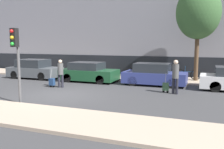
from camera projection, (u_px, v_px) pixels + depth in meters
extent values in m
plane|color=#38383A|center=(61.00, 95.00, 13.01)|extent=(80.00, 80.00, 0.00)
cube|color=tan|center=(7.00, 112.00, 9.54)|extent=(28.00, 2.50, 0.12)
cube|color=tan|center=(110.00, 77.00, 19.49)|extent=(28.00, 3.00, 0.12)
cube|color=slate|center=(126.00, 6.00, 22.34)|extent=(28.00, 3.39, 12.02)
cube|color=black|center=(119.00, 65.00, 21.41)|extent=(27.44, 0.06, 1.60)
cube|color=#4C5156|center=(35.00, 72.00, 19.10)|extent=(3.98, 1.88, 0.70)
cube|color=#23282D|center=(33.00, 63.00, 19.07)|extent=(2.19, 1.66, 0.59)
cylinder|color=black|center=(42.00, 76.00, 17.89)|extent=(0.60, 0.18, 0.60)
cylinder|color=black|center=(55.00, 74.00, 19.47)|extent=(0.60, 0.18, 0.60)
cylinder|color=black|center=(14.00, 75.00, 18.77)|extent=(0.60, 0.18, 0.60)
cylinder|color=black|center=(30.00, 72.00, 20.35)|extent=(0.60, 0.18, 0.60)
cube|color=#194728|center=(89.00, 74.00, 17.43)|extent=(3.93, 1.92, 0.70)
cube|color=#23282D|center=(87.00, 66.00, 17.41)|extent=(2.16, 1.69, 0.51)
cylinder|color=black|center=(100.00, 80.00, 16.22)|extent=(0.60, 0.18, 0.60)
cylinder|color=black|center=(110.00, 76.00, 17.82)|extent=(0.60, 0.18, 0.60)
cylinder|color=black|center=(68.00, 78.00, 17.09)|extent=(0.60, 0.18, 0.60)
cylinder|color=black|center=(80.00, 75.00, 18.69)|extent=(0.60, 0.18, 0.60)
cube|color=navy|center=(155.00, 77.00, 15.93)|extent=(3.97, 1.77, 0.70)
cube|color=#23282D|center=(152.00, 68.00, 15.90)|extent=(2.18, 1.56, 0.56)
cylinder|color=black|center=(172.00, 83.00, 14.78)|extent=(0.60, 0.18, 0.60)
cylinder|color=black|center=(176.00, 80.00, 16.25)|extent=(0.60, 0.18, 0.60)
cylinder|color=black|center=(133.00, 81.00, 15.66)|extent=(0.60, 0.18, 0.60)
cylinder|color=black|center=(139.00, 78.00, 17.12)|extent=(0.60, 0.18, 0.60)
cylinder|color=black|center=(215.00, 87.00, 13.67)|extent=(0.60, 0.18, 0.60)
cylinder|color=black|center=(215.00, 82.00, 15.21)|extent=(0.60, 0.18, 0.60)
cylinder|color=#23232D|center=(59.00, 81.00, 15.14)|extent=(0.15, 0.15, 0.78)
cylinder|color=#23232D|center=(62.00, 81.00, 15.12)|extent=(0.15, 0.15, 0.78)
cylinder|color=#4C4C4C|center=(60.00, 69.00, 15.03)|extent=(0.34, 0.34, 0.68)
sphere|color=beige|center=(60.00, 62.00, 14.98)|extent=(0.22, 0.22, 0.22)
cube|color=navy|center=(52.00, 82.00, 15.19)|extent=(0.32, 0.24, 0.43)
cylinder|color=black|center=(51.00, 86.00, 15.27)|extent=(0.12, 0.03, 0.12)
cylinder|color=black|center=(54.00, 86.00, 15.19)|extent=(0.12, 0.03, 0.12)
cylinder|color=gray|center=(51.00, 74.00, 15.06)|extent=(0.02, 0.19, 0.53)
cylinder|color=#23232D|center=(173.00, 86.00, 13.22)|extent=(0.15, 0.15, 0.84)
cylinder|color=#23232D|center=(177.00, 86.00, 13.09)|extent=(0.15, 0.15, 0.84)
cylinder|color=#4C4C4C|center=(176.00, 71.00, 13.06)|extent=(0.34, 0.34, 0.73)
sphere|color=beige|center=(176.00, 62.00, 13.00)|extent=(0.24, 0.24, 0.24)
cube|color=#335138|center=(166.00, 87.00, 13.52)|extent=(0.32, 0.24, 0.42)
cylinder|color=black|center=(163.00, 91.00, 13.59)|extent=(0.12, 0.03, 0.12)
cylinder|color=black|center=(168.00, 92.00, 13.51)|extent=(0.12, 0.03, 0.12)
cylinder|color=gray|center=(166.00, 78.00, 13.39)|extent=(0.02, 0.19, 0.53)
cylinder|color=#515154|center=(19.00, 66.00, 10.96)|extent=(0.12, 0.12, 3.31)
cube|color=black|center=(14.00, 38.00, 10.64)|extent=(0.28, 0.24, 0.80)
sphere|color=red|center=(12.00, 31.00, 10.46)|extent=(0.15, 0.15, 0.15)
sphere|color=gold|center=(12.00, 37.00, 10.50)|extent=(0.15, 0.15, 0.15)
sphere|color=green|center=(12.00, 44.00, 10.53)|extent=(0.15, 0.15, 0.15)
torus|color=black|center=(196.00, 75.00, 17.33)|extent=(0.72, 0.06, 0.72)
torus|color=black|center=(180.00, 74.00, 17.71)|extent=(0.72, 0.06, 0.72)
cylinder|color=navy|center=(188.00, 72.00, 17.50)|extent=(1.00, 0.05, 0.05)
cylinder|color=navy|center=(185.00, 69.00, 17.54)|extent=(0.04, 0.04, 0.40)
cylinder|color=#4C3826|center=(196.00, 57.00, 16.97)|extent=(0.28, 0.28, 3.25)
ellipsoid|color=#33562D|center=(198.00, 12.00, 16.60)|extent=(2.93, 2.93, 3.58)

